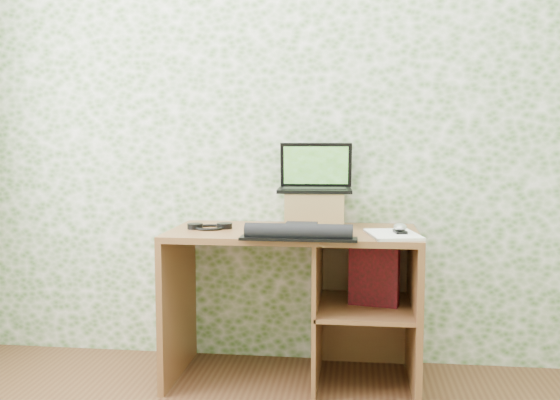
# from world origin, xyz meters

# --- Properties ---
(wall_back) EXTENTS (3.50, 0.00, 3.50)m
(wall_back) POSITION_xyz_m (0.00, 1.75, 1.30)
(wall_back) COLOR white
(wall_back) RESTS_ON ground
(desk) EXTENTS (1.20, 0.60, 0.75)m
(desk) POSITION_xyz_m (0.08, 1.47, 0.48)
(desk) COLOR brown
(desk) RESTS_ON floor
(riser) EXTENTS (0.31, 0.26, 0.17)m
(riser) POSITION_xyz_m (0.09, 1.58, 0.84)
(riser) COLOR olive
(riser) RESTS_ON desk
(laptop) EXTENTS (0.38, 0.28, 0.25)m
(laptop) POSITION_xyz_m (0.09, 1.62, 0.98)
(laptop) COLOR black
(laptop) RESTS_ON riser
(keyboard) EXTENTS (0.52, 0.26, 0.07)m
(keyboard) POSITION_xyz_m (0.05, 1.22, 0.78)
(keyboard) COLOR black
(keyboard) RESTS_ON desk
(headphones) EXTENTS (0.22, 0.19, 0.03)m
(headphones) POSITION_xyz_m (-0.41, 1.43, 0.76)
(headphones) COLOR black
(headphones) RESTS_ON desk
(notepad) EXTENTS (0.27, 0.34, 0.01)m
(notepad) POSITION_xyz_m (0.47, 1.31, 0.76)
(notepad) COLOR white
(notepad) RESTS_ON desk
(mouse) EXTENTS (0.07, 0.11, 0.03)m
(mouse) POSITION_xyz_m (0.50, 1.32, 0.78)
(mouse) COLOR #B5B5B8
(mouse) RESTS_ON notepad
(pen) EXTENTS (0.06, 0.12, 0.01)m
(pen) POSITION_xyz_m (0.51, 1.39, 0.77)
(pen) COLOR black
(pen) RESTS_ON notepad
(red_box) EXTENTS (0.25, 0.12, 0.28)m
(red_box) POSITION_xyz_m (0.39, 1.44, 0.53)
(red_box) COLOR maroon
(red_box) RESTS_ON desk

